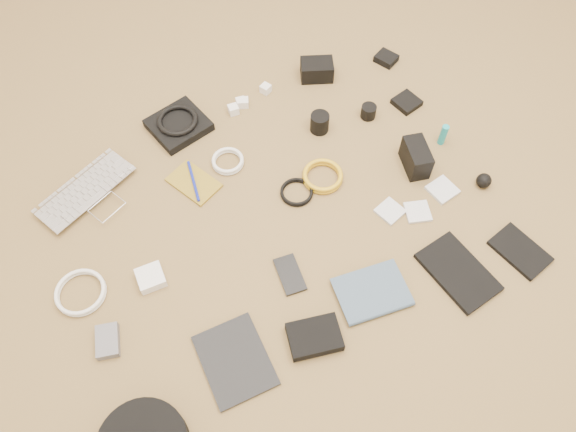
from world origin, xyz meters
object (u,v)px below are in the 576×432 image
tablet (235,360)px  phone (290,275)px  laptop (96,199)px  dslr_camera (317,70)px  paperback (383,316)px

tablet → phone: same height
laptop → phone: bearing=-73.8°
dslr_camera → tablet: (-0.71, -0.81, -0.03)m
tablet → paperback: (0.41, -0.08, 0.00)m
dslr_camera → tablet: dslr_camera is taller
phone → laptop: bearing=137.2°
laptop → dslr_camera: size_ratio=2.77×
dslr_camera → tablet: bearing=-106.6°
tablet → phone: bearing=34.6°
phone → paperback: size_ratio=0.61×
dslr_camera → paperback: bearing=-83.8°
laptop → phone: 0.66m
laptop → tablet: (0.16, -0.66, -0.01)m
laptop → dslr_camera: bearing=-13.2°
phone → paperback: 0.29m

